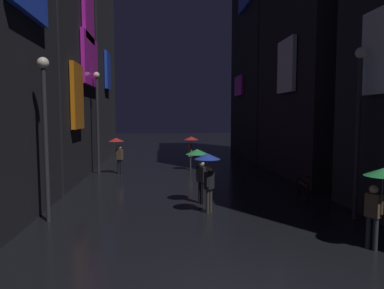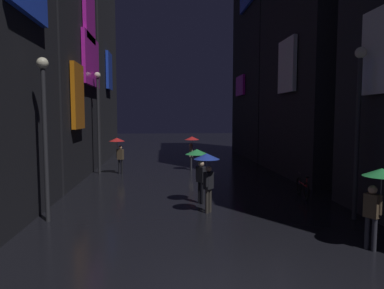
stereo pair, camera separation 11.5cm
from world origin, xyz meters
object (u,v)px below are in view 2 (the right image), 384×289
object	(u,v)px
streetlamp_left_far	(98,111)
streetlamp_left_near	(45,119)
pedestrian_midstreet_centre_red	(192,144)
pedestrian_foreground_left_blue	(207,166)
pedestrian_midstreet_left_red	(118,146)
streetlamp_right_near	(358,113)
pedestrian_near_crossing_green	(378,186)
pedestrian_foreground_right_green	(198,161)
bicycle_parked_at_storefront	(303,187)

from	to	relation	value
streetlamp_left_far	streetlamp_left_near	distance (m)	9.17
pedestrian_midstreet_centre_red	pedestrian_foreground_left_blue	world-z (taller)	same
pedestrian_midstreet_left_red	streetlamp_left_far	world-z (taller)	streetlamp_left_far
streetlamp_right_near	streetlamp_left_near	size ratio (longest dim) A/B	1.07
pedestrian_midstreet_left_red	pedestrian_near_crossing_green	bearing A→B (deg)	-57.12
streetlamp_left_near	streetlamp_left_far	bearing A→B (deg)	90.00
streetlamp_left_near	pedestrian_midstreet_left_red	bearing A→B (deg)	82.85
streetlamp_right_near	pedestrian_midstreet_left_red	bearing A→B (deg)	132.70
streetlamp_right_near	pedestrian_foreground_left_blue	bearing A→B (deg)	167.44
pedestrian_midstreet_left_red	streetlamp_left_far	size ratio (longest dim) A/B	0.36
streetlamp_left_far	streetlamp_left_near	bearing A→B (deg)	-90.00
pedestrian_foreground_right_green	pedestrian_midstreet_left_red	xyz separation A→B (m)	(-3.95, 7.14, 0.00)
streetlamp_left_far	streetlamp_right_near	bearing A→B (deg)	-44.41
streetlamp_left_near	pedestrian_foreground_right_green	bearing A→B (deg)	20.01
streetlamp_right_near	streetlamp_left_far	xyz separation A→B (m)	(-10.00, 9.79, 0.17)
pedestrian_midstreet_left_red	bicycle_parked_at_storefront	xyz separation A→B (m)	(8.47, -6.40, -1.28)
pedestrian_midstreet_centre_red	pedestrian_midstreet_left_red	world-z (taller)	same
pedestrian_midstreet_centre_red	streetlamp_left_far	size ratio (longest dim) A/B	0.36
pedestrian_foreground_right_green	streetlamp_left_far	world-z (taller)	streetlamp_left_far
pedestrian_near_crossing_green	streetlamp_left_far	world-z (taller)	streetlamp_left_far
pedestrian_foreground_left_blue	bicycle_parked_at_storefront	xyz separation A→B (m)	(4.36, 2.16, -1.28)
streetlamp_left_far	pedestrian_midstreet_left_red	bearing A→B (deg)	-8.94
bicycle_parked_at_storefront	pedestrian_midstreet_centre_red	bearing A→B (deg)	119.07
pedestrian_foreground_right_green	streetlamp_right_near	world-z (taller)	streetlamp_right_near
pedestrian_midstreet_centre_red	streetlamp_left_near	bearing A→B (deg)	-119.09
streetlamp_left_far	streetlamp_left_near	size ratio (longest dim) A/B	1.13
streetlamp_right_near	streetlamp_left_far	bearing A→B (deg)	135.59
pedestrian_foreground_left_blue	pedestrian_midstreet_left_red	bearing A→B (deg)	115.68
pedestrian_foreground_right_green	streetlamp_right_near	xyz separation A→B (m)	(4.92, -2.48, 1.82)
pedestrian_midstreet_left_red	streetlamp_right_near	xyz separation A→B (m)	(8.87, -9.62, 1.82)
pedestrian_foreground_right_green	streetlamp_left_far	size ratio (longest dim) A/B	0.36
pedestrian_near_crossing_green	streetlamp_left_far	bearing A→B (deg)	126.06
pedestrian_midstreet_centre_red	bicycle_parked_at_storefront	bearing A→B (deg)	-60.93
pedestrian_near_crossing_green	bicycle_parked_at_storefront	bearing A→B (deg)	84.51
pedestrian_midstreet_left_red	pedestrian_near_crossing_green	size ratio (longest dim) A/B	1.00
pedestrian_foreground_right_green	streetlamp_left_near	distance (m)	5.64
pedestrian_midstreet_centre_red	pedestrian_near_crossing_green	distance (m)	13.63
pedestrian_near_crossing_green	streetlamp_left_near	distance (m)	9.74
pedestrian_midstreet_centre_red	pedestrian_near_crossing_green	size ratio (longest dim) A/B	1.00
pedestrian_foreground_right_green	pedestrian_foreground_left_blue	distance (m)	1.43
pedestrian_near_crossing_green	streetlamp_left_near	world-z (taller)	streetlamp_left_near
pedestrian_foreground_right_green	pedestrian_midstreet_left_red	size ratio (longest dim) A/B	1.00
pedestrian_midstreet_centre_red	pedestrian_foreground_left_blue	xyz separation A→B (m)	(-0.28, -9.49, 0.00)
pedestrian_midstreet_left_red	pedestrian_near_crossing_green	world-z (taller)	same
pedestrian_foreground_left_blue	streetlamp_left_near	distance (m)	5.50
pedestrian_midstreet_centre_red	pedestrian_foreground_right_green	size ratio (longest dim) A/B	1.00
pedestrian_midstreet_left_red	streetlamp_left_near	size ratio (longest dim) A/B	0.41
bicycle_parked_at_storefront	streetlamp_right_near	xyz separation A→B (m)	(0.40, -3.22, 3.10)
pedestrian_foreground_right_green	bicycle_parked_at_storefront	size ratio (longest dim) A/B	1.17
pedestrian_foreground_left_blue	streetlamp_right_near	world-z (taller)	streetlamp_right_near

